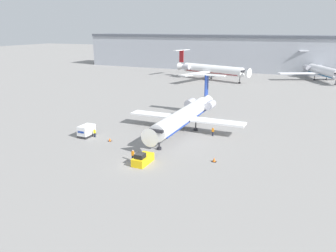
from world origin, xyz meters
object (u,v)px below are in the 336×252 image
object	(u,v)px
traffic_cone_left	(110,140)
traffic_cone_right	(214,160)
airplane_main	(185,115)
pushback_tug	(143,159)
airplane_parked_far_right	(322,71)
airplane_parked_far_left	(210,69)
luggage_cart	(86,131)
worker_on_apron	(95,133)
worker_near_tug	(133,155)
worker_by_wing	(213,131)

from	to	relation	value
traffic_cone_left	traffic_cone_right	world-z (taller)	traffic_cone_right
airplane_main	traffic_cone_right	size ratio (longest dim) A/B	44.04
pushback_tug	airplane_parked_far_right	bearing A→B (deg)	76.04
airplane_parked_far_left	airplane_parked_far_right	xyz separation A→B (m)	(40.43, 16.01, -0.44)
luggage_cart	worker_on_apron	bearing A→B (deg)	11.05
luggage_cart	traffic_cone_left	world-z (taller)	luggage_cart
worker_near_tug	airplane_parked_far_right	size ratio (longest dim) A/B	0.06
airplane_main	airplane_parked_far_right	xyz separation A→B (m)	(25.34, 82.44, 0.49)
airplane_parked_far_right	traffic_cone_right	bearing A→B (deg)	-99.10
worker_near_tug	traffic_cone_right	size ratio (longest dim) A/B	2.65
pushback_tug	airplane_parked_far_left	world-z (taller)	airplane_parked_far_left
luggage_cart	airplane_parked_far_right	world-z (taller)	airplane_parked_far_right
luggage_cart	worker_near_tug	xyz separation A→B (m)	(14.01, -6.76, -0.15)
worker_on_apron	airplane_parked_far_right	size ratio (longest dim) A/B	0.05
airplane_main	pushback_tug	world-z (taller)	airplane_main
airplane_parked_far_left	airplane_parked_far_right	world-z (taller)	airplane_parked_far_left
airplane_main	luggage_cart	distance (m)	19.48
pushback_tug	luggage_cart	xyz separation A→B (m)	(-15.92, 7.08, 0.38)
traffic_cone_right	luggage_cart	bearing A→B (deg)	175.63
airplane_main	pushback_tug	xyz separation A→B (m)	(0.26, -18.47, -2.46)
traffic_cone_left	airplane_parked_far_right	bearing A→B (deg)	69.41
pushback_tug	airplane_parked_far_left	distance (m)	86.35
airplane_main	airplane_parked_far_left	world-z (taller)	airplane_parked_far_left
traffic_cone_right	airplane_parked_far_right	size ratio (longest dim) A/B	0.02
pushback_tug	worker_by_wing	distance (m)	18.21
pushback_tug	worker_on_apron	xyz separation A→B (m)	(-14.29, 7.40, 0.13)
luggage_cart	worker_on_apron	distance (m)	1.68
worker_by_wing	airplane_parked_far_left	size ratio (longest dim) A/B	0.05
luggage_cart	traffic_cone_right	distance (m)	25.75
worker_by_wing	airplane_parked_far_left	distance (m)	71.01
pushback_tug	worker_by_wing	bearing A→B (deg)	71.06
airplane_main	luggage_cart	size ratio (longest dim) A/B	9.16
traffic_cone_left	airplane_parked_far_left	distance (m)	78.58
worker_near_tug	traffic_cone_right	world-z (taller)	worker_near_tug
pushback_tug	airplane_parked_far_right	distance (m)	104.02
airplane_main	airplane_parked_far_left	bearing A→B (deg)	102.79
traffic_cone_left	traffic_cone_right	size ratio (longest dim) A/B	0.95
worker_on_apron	airplane_parked_far_left	world-z (taller)	airplane_parked_far_left
traffic_cone_right	airplane_parked_far_left	size ratio (longest dim) A/B	0.02
worker_near_tug	traffic_cone_left	size ratio (longest dim) A/B	2.79
worker_by_wing	traffic_cone_left	size ratio (longest dim) A/B	2.65
airplane_main	worker_on_apron	world-z (taller)	airplane_main
traffic_cone_right	worker_on_apron	bearing A→B (deg)	174.58
worker_on_apron	traffic_cone_left	size ratio (longest dim) A/B	2.54
airplane_main	luggage_cart	xyz separation A→B (m)	(-15.66, -11.40, -2.08)
worker_near_tug	traffic_cone_right	xyz separation A→B (m)	(11.64, 4.80, -0.63)
worker_by_wing	airplane_parked_far_left	world-z (taller)	airplane_parked_far_left
worker_near_tug	worker_on_apron	xyz separation A→B (m)	(-12.38, 7.08, -0.10)
pushback_tug	traffic_cone_left	bearing A→B (deg)	147.59
airplane_parked_far_right	airplane_parked_far_left	bearing A→B (deg)	-158.40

